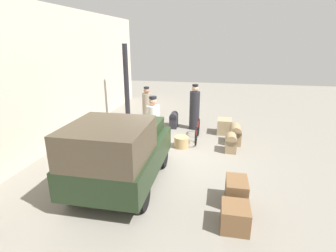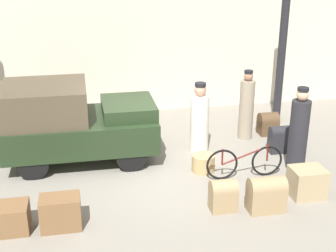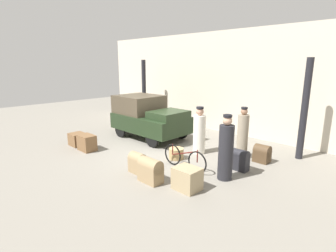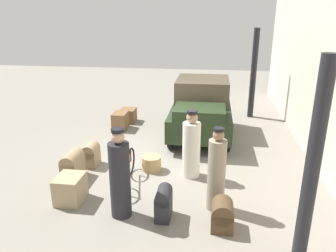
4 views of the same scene
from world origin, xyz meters
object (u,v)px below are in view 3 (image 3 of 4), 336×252
Objects in this scene: porter_with_bicycle at (243,135)px; suitcase_black_upright at (187,179)px; wicker_basket at (176,154)px; porter_lifting_near_truck at (226,150)px; suitcase_tan_flat at (87,143)px; suitcase_small_leather at (78,139)px; trunk_umber_medium at (262,153)px; trunk_large_brown at (138,162)px; trunk_barrel_dark at (240,159)px; trunk_wicker_pale at (150,170)px; bicycle at (184,158)px; truck at (148,116)px; porter_standing_middle at (199,132)px.

porter_with_bicycle is 2.71× the size of suitcase_black_upright.
porter_lifting_near_truck reaches higher than wicker_basket.
suitcase_small_leather is at bearing 176.06° from suitcase_tan_flat.
trunk_large_brown reaches higher than trunk_umber_medium.
porter_with_bicycle is 1.88m from porter_lifting_near_truck.
trunk_wicker_pale is at bearing -118.56° from trunk_barrel_dark.
suitcase_small_leather is at bearing -166.06° from bicycle.
trunk_large_brown is at bearing -125.32° from bicycle.
suitcase_black_upright is at bearing -98.97° from trunk_umber_medium.
suitcase_tan_flat is at bearing -155.46° from trunk_barrel_dark.
suitcase_small_leather is at bearing -166.71° from porter_lifting_near_truck.
porter_lifting_near_truck is at bearing -74.58° from porter_with_bicycle.
porter_standing_middle is at bearing -2.20° from truck.
porter_standing_middle is (-1.34, -0.59, -0.05)m from porter_with_bicycle.
suitcase_black_upright reaches higher than suitcase_small_leather.
bicycle is 2.73× the size of trunk_large_brown.
porter_standing_middle is 2.65m from trunk_large_brown.
trunk_wicker_pale is at bearing -2.24° from suitcase_tan_flat.
trunk_umber_medium is 6.09m from suitcase_tan_flat.
trunk_wicker_pale reaches higher than trunk_umber_medium.
trunk_umber_medium is at bearing 7.19° from truck.
truck is 2.83m from suitcase_tan_flat.
trunk_wicker_pale is at bearing -12.82° from trunk_large_brown.
porter_lifting_near_truck is at bearing -15.88° from truck.
trunk_large_brown is 0.94× the size of suitcase_black_upright.
porter_lifting_near_truck is at bearing 33.86° from trunk_large_brown.
porter_with_bicycle is 1.46m from porter_standing_middle.
trunk_barrel_dark reaches higher than suitcase_small_leather.
trunk_barrel_dark is (1.24, 1.07, -0.00)m from bicycle.
trunk_barrel_dark is at bearing -12.06° from porter_standing_middle.
trunk_barrel_dark is at bearing 40.90° from bicycle.
suitcase_tan_flat is (-4.93, -1.41, -0.54)m from porter_lifting_near_truck.
suitcase_tan_flat is (-2.92, -1.63, 0.11)m from wicker_basket.
porter_lifting_near_truck is 2.65× the size of suitcase_tan_flat.
wicker_basket is 0.81× the size of trunk_large_brown.
suitcase_black_upright is (1.50, -2.41, -0.46)m from porter_standing_middle.
porter_with_bicycle reaches higher than porter_standing_middle.
trunk_barrel_dark is at bearing -6.11° from truck.
trunk_wicker_pale is at bearing -103.54° from porter_with_bicycle.
suitcase_small_leather is at bearing -146.55° from porter_standing_middle.
trunk_barrel_dark is at bearing -98.51° from trunk_umber_medium.
suitcase_small_leather is at bearing -178.26° from suitcase_black_upright.
porter_lifting_near_truck is at bearing 10.92° from bicycle.
suitcase_small_leather is (-5.74, -1.36, -0.58)m from porter_lifting_near_truck.
trunk_umber_medium is (1.41, 2.18, -0.06)m from bicycle.
porter_standing_middle is 4.09m from suitcase_tan_flat.
bicycle is 0.95× the size of porter_with_bicycle.
trunk_umber_medium is at bearing 19.86° from porter_standing_middle.
porter_lifting_near_truck is 2.83× the size of suitcase_black_upright.
porter_standing_middle reaches higher than trunk_wicker_pale.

